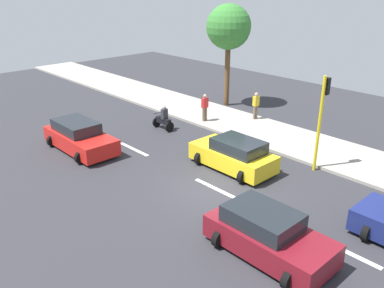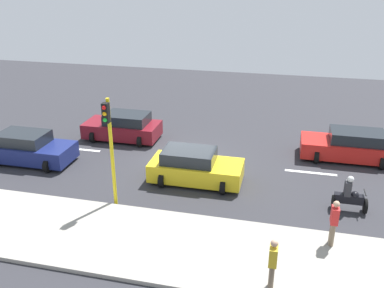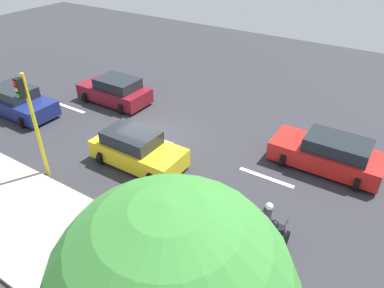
{
  "view_description": "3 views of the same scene",
  "coord_description": "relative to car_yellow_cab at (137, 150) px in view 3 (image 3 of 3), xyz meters",
  "views": [
    {
      "loc": [
        -11.39,
        -10.71,
        8.4
      ],
      "look_at": [
        0.42,
        1.93,
        1.39
      ],
      "focal_mm": 38.35,
      "sensor_mm": 36.0,
      "label": 1
    },
    {
      "loc": [
        18.24,
        4.53,
        8.83
      ],
      "look_at": [
        0.05,
        0.23,
        0.94
      ],
      "focal_mm": 38.5,
      "sensor_mm": 36.0,
      "label": 2
    },
    {
      "loc": [
        11.69,
        9.82,
        9.24
      ],
      "look_at": [
        0.96,
        2.93,
        1.12
      ],
      "focal_mm": 33.61,
      "sensor_mm": 36.0,
      "label": 3
    }
  ],
  "objects": [
    {
      "name": "lane_stripe_south",
      "position": [
        -2.08,
        5.17,
        -0.71
      ],
      "size": [
        0.2,
        2.4,
        0.01
      ],
      "primitive_type": "cube",
      "color": "white",
      "rests_on": "ground"
    },
    {
      "name": "lane_stripe_north",
      "position": [
        -2.08,
        -6.83,
        -0.71
      ],
      "size": [
        0.2,
        2.4,
        0.01
      ],
      "primitive_type": "cube",
      "color": "white",
      "rests_on": "ground"
    },
    {
      "name": "lane_stripe_far_north",
      "position": [
        -2.08,
        -12.83,
        -0.71
      ],
      "size": [
        0.2,
        2.4,
        0.01
      ],
      "primitive_type": "cube",
      "color": "white",
      "rests_on": "ground"
    },
    {
      "name": "car_maroon",
      "position": [
        -4.06,
        -5.05,
        0.0
      ],
      "size": [
        2.37,
        4.18,
        1.52
      ],
      "color": "maroon",
      "rests_on": "ground"
    },
    {
      "name": "ground_plane",
      "position": [
        -2.08,
        -0.83,
        -0.76
      ],
      "size": [
        40.0,
        60.0,
        0.1
      ],
      "primitive_type": "cube",
      "color": "#2D2D33"
    },
    {
      "name": "car_dark_blue",
      "position": [
        -0.15,
        -8.44,
        0.0
      ],
      "size": [
        2.31,
        4.21,
        1.52
      ],
      "color": "navy",
      "rests_on": "ground"
    },
    {
      "name": "car_yellow_cab",
      "position": [
        0.0,
        0.0,
        0.0
      ],
      "size": [
        2.28,
        4.12,
        1.52
      ],
      "color": "yellow",
      "rests_on": "ground"
    },
    {
      "name": "pedestrian_near_signal",
      "position": [
        3.66,
        5.65,
        0.35
      ],
      "size": [
        0.4,
        0.24,
        1.69
      ],
      "color": "#72604C",
      "rests_on": "sidewalk"
    },
    {
      "name": "sidewalk",
      "position": [
        4.92,
        -0.83,
        -0.64
      ],
      "size": [
        4.0,
        60.0,
        0.15
      ],
      "primitive_type": "cube",
      "color": "#9E998E",
      "rests_on": "ground"
    },
    {
      "name": "motorcycle",
      "position": [
        1.03,
        6.49,
        -0.07
      ],
      "size": [
        0.6,
        1.3,
        1.53
      ],
      "color": "black",
      "rests_on": "ground"
    },
    {
      "name": "traffic_light_corner",
      "position": [
        2.76,
        -2.69,
        2.22
      ],
      "size": [
        0.49,
        0.24,
        4.5
      ],
      "color": "yellow",
      "rests_on": "ground"
    },
    {
      "name": "lane_stripe_mid",
      "position": [
        -2.08,
        -0.83,
        -0.71
      ],
      "size": [
        0.2,
        2.4,
        0.01
      ],
      "primitive_type": "cube",
      "color": "white",
      "rests_on": "ground"
    },
    {
      "name": "car_red",
      "position": [
        -4.15,
        7.05,
        0.0
      ],
      "size": [
        2.34,
        4.59,
        1.52
      ],
      "color": "red",
      "rests_on": "ground"
    }
  ]
}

